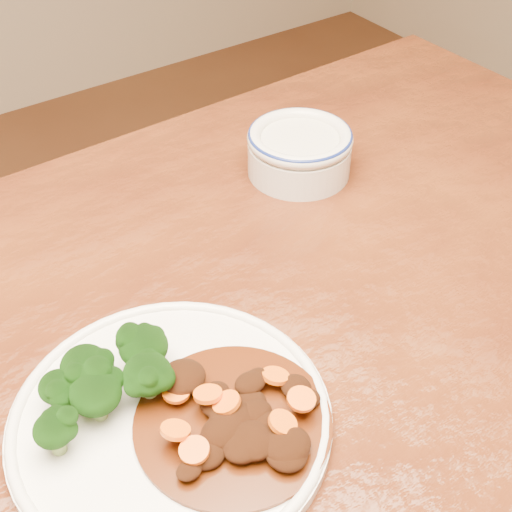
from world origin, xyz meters
TOP-DOWN VIEW (x-y plane):
  - dining_table at (0.00, 0.00)m, footprint 1.52×0.93m
  - dinner_plate at (0.00, 0.00)m, footprint 0.27×0.27m
  - broccoli_florets at (-0.03, 0.05)m, footprint 0.14×0.08m
  - mince_stew at (0.04, -0.04)m, footprint 0.17×0.17m
  - dip_bowl at (0.32, 0.25)m, footprint 0.13×0.13m

SIDE VIEW (x-z plane):
  - dining_table at x=0.00m, z-range 0.30..1.05m
  - dinner_plate at x=0.00m, z-range 0.75..0.77m
  - mince_stew at x=0.04m, z-range 0.76..0.79m
  - dip_bowl at x=0.32m, z-range 0.75..0.81m
  - broccoli_florets at x=-0.03m, z-range 0.77..0.81m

